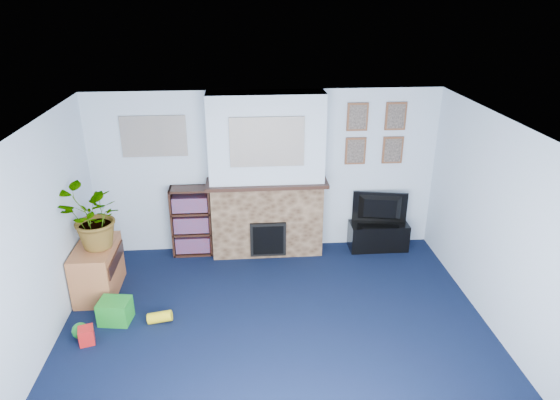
{
  "coord_description": "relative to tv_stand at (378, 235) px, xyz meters",
  "views": [
    {
      "loc": [
        -0.33,
        -4.58,
        3.67
      ],
      "look_at": [
        0.1,
        0.96,
        1.31
      ],
      "focal_mm": 32.0,
      "sensor_mm": 36.0,
      "label": 1
    }
  ],
  "objects": [
    {
      "name": "mantel_clock",
      "position": [
        -1.67,
        -0.03,
        1.0
      ],
      "size": [
        0.11,
        0.07,
        0.16
      ],
      "primitive_type": "cube",
      "color": "gold",
      "rests_on": "chimney_breast"
    },
    {
      "name": "portrait_tr",
      "position": [
        0.17,
        0.2,
        1.77
      ],
      "size": [
        0.3,
        0.03,
        0.4
      ],
      "primitive_type": "cube",
      "color": "brown",
      "rests_on": "wall_back"
    },
    {
      "name": "collage_main",
      "position": [
        -1.68,
        -0.19,
        1.55
      ],
      "size": [
        1.0,
        0.03,
        0.68
      ],
      "primitive_type": "cube",
      "color": "gray",
      "rests_on": "chimney_breast"
    },
    {
      "name": "floor",
      "position": [
        -1.68,
        -2.03,
        -0.23
      ],
      "size": [
        5.0,
        4.5,
        0.01
      ],
      "primitive_type": "cube",
      "color": "black",
      "rests_on": "ground"
    },
    {
      "name": "mantel_teddy",
      "position": [
        -2.27,
        -0.03,
        0.99
      ],
      "size": [
        0.13,
        0.13,
        0.13
      ],
      "primitive_type": "sphere",
      "color": "gray",
      "rests_on": "chimney_breast"
    },
    {
      "name": "wall_back",
      "position": [
        -1.68,
        0.22,
        0.97
      ],
      "size": [
        5.0,
        0.04,
        2.4
      ],
      "primitive_type": "cube",
      "color": "silver",
      "rests_on": "ground"
    },
    {
      "name": "television",
      "position": [
        0.0,
        0.02,
        0.42
      ],
      "size": [
        0.82,
        0.26,
        0.47
      ],
      "primitive_type": "imported",
      "rotation": [
        0.0,
        0.0,
        2.95
      ],
      "color": "black",
      "rests_on": "tv_stand"
    },
    {
      "name": "sideboard",
      "position": [
        -3.92,
        -0.88,
        0.12
      ],
      "size": [
        0.48,
        0.86,
        0.67
      ],
      "primitive_type": "cube",
      "color": "#A75E35",
      "rests_on": "ground"
    },
    {
      "name": "portrait_tl",
      "position": [
        -0.38,
        0.2,
        1.77
      ],
      "size": [
        0.3,
        0.03,
        0.4
      ],
      "primitive_type": "cube",
      "color": "brown",
      "rests_on": "wall_back"
    },
    {
      "name": "mantel_candle",
      "position": [
        -1.33,
        -0.03,
        1.01
      ],
      "size": [
        0.05,
        0.05,
        0.15
      ],
      "primitive_type": "cylinder",
      "color": "#B2BFC6",
      "rests_on": "chimney_breast"
    },
    {
      "name": "toy_ball",
      "position": [
        -3.92,
        -1.82,
        -0.14
      ],
      "size": [
        0.18,
        0.18,
        0.18
      ],
      "primitive_type": "sphere",
      "color": "#198C26",
      "rests_on": "ground"
    },
    {
      "name": "wall_left",
      "position": [
        -4.18,
        -2.03,
        0.97
      ],
      "size": [
        0.04,
        4.5,
        2.4
      ],
      "primitive_type": "cube",
      "color": "silver",
      "rests_on": "ground"
    },
    {
      "name": "bookshelf",
      "position": [
        -2.79,
        0.08,
        0.28
      ],
      "size": [
        0.58,
        0.28,
        1.05
      ],
      "color": "black",
      "rests_on": "ground"
    },
    {
      "name": "ceiling",
      "position": [
        -1.68,
        -2.03,
        2.17
      ],
      "size": [
        5.0,
        4.5,
        0.01
      ],
      "primitive_type": "cube",
      "color": "white",
      "rests_on": "wall_back"
    },
    {
      "name": "wall_right",
      "position": [
        0.82,
        -2.03,
        0.97
      ],
      "size": [
        0.04,
        4.5,
        2.4
      ],
      "primitive_type": "cube",
      "color": "silver",
      "rests_on": "ground"
    },
    {
      "name": "mantel_can",
      "position": [
        -0.96,
        -0.03,
        0.99
      ],
      "size": [
        0.06,
        0.06,
        0.12
      ],
      "primitive_type": "cylinder",
      "color": "red",
      "rests_on": "chimney_breast"
    },
    {
      "name": "chimney_breast",
      "position": [
        -1.68,
        0.02,
        0.96
      ],
      "size": [
        1.72,
        0.5,
        2.4
      ],
      "color": "brown",
      "rests_on": "ground"
    },
    {
      "name": "toy_tube",
      "position": [
        -3.05,
        -1.61,
        -0.15
      ],
      "size": [
        0.3,
        0.13,
        0.17
      ],
      "primitive_type": "cylinder",
      "rotation": [
        0.0,
        1.43,
        0.0
      ],
      "color": "yellow",
      "rests_on": "ground"
    },
    {
      "name": "portrait_br",
      "position": [
        0.17,
        0.2,
        1.27
      ],
      "size": [
        0.3,
        0.03,
        0.4
      ],
      "primitive_type": "cube",
      "color": "brown",
      "rests_on": "wall_back"
    },
    {
      "name": "portrait_bl",
      "position": [
        -0.38,
        0.2,
        1.27
      ],
      "size": [
        0.3,
        0.03,
        0.4
      ],
      "primitive_type": "cube",
      "color": "brown",
      "rests_on": "wall_back"
    },
    {
      "name": "tv_stand",
      "position": [
        0.0,
        0.0,
        0.0
      ],
      "size": [
        0.87,
        0.37,
        0.41
      ],
      "primitive_type": "cube",
      "color": "black",
      "rests_on": "ground"
    },
    {
      "name": "green_crate",
      "position": [
        -3.58,
        -1.55,
        -0.08
      ],
      "size": [
        0.39,
        0.33,
        0.29
      ],
      "primitive_type": "cube",
      "rotation": [
        0.0,
        0.0,
        -0.14
      ],
      "color": "#198C26",
      "rests_on": "ground"
    },
    {
      "name": "collage_left",
      "position": [
        -3.23,
        0.21,
        1.55
      ],
      "size": [
        0.9,
        0.03,
        0.58
      ],
      "primitive_type": "cube",
      "color": "gray",
      "rests_on": "wall_back"
    },
    {
      "name": "toy_block",
      "position": [
        -3.82,
        -1.93,
        -0.12
      ],
      "size": [
        0.2,
        0.2,
        0.2
      ],
      "primitive_type": "cube",
      "rotation": [
        0.0,
        0.0,
        0.27
      ],
      "color": "red",
      "rests_on": "ground"
    },
    {
      "name": "potted_plant",
      "position": [
        -3.87,
        -0.93,
        0.85
      ],
      "size": [
        0.97,
        0.98,
        0.82
      ],
      "primitive_type": "imported",
      "rotation": [
        0.0,
        0.0,
        3.98
      ],
      "color": "#26661E",
      "rests_on": "sideboard"
    }
  ]
}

